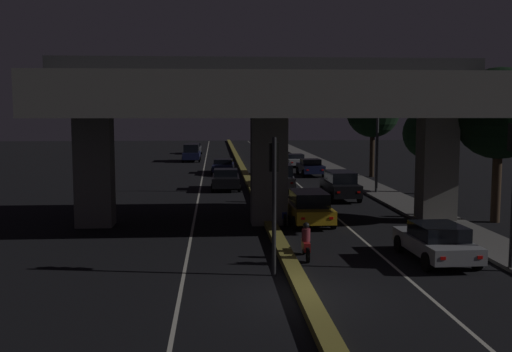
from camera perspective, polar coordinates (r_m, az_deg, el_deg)
name	(u,v)px	position (r m, az deg, el deg)	size (l,w,h in m)	color
ground_plane	(304,296)	(18.32, 4.59, -11.31)	(200.00, 200.00, 0.00)	black
lane_line_left_inner	(203,175)	(52.58, -5.10, 0.08)	(0.12, 126.00, 0.00)	beige
lane_line_right_inner	(287,175)	(52.95, 2.96, 0.14)	(0.12, 126.00, 0.00)	beige
median_divider	(245,173)	(52.62, -1.06, 0.25)	(0.56, 126.00, 0.26)	olive
sidewalk_right	(361,183)	(46.98, 9.96, -0.62)	(2.37, 126.00, 0.13)	#5B5956
elevated_overpass	(269,103)	(29.16, 1.25, 6.99)	(21.21, 9.22, 8.11)	slate
traffic_light_left_of_median	(274,181)	(19.92, 1.71, -0.51)	(0.30, 0.49, 4.66)	black
street_lamp	(372,116)	(40.62, 11.00, 5.63)	(2.79, 0.32, 8.87)	#2D2D30
car_silver_lead	(436,241)	(23.15, 16.80, -5.97)	(2.10, 4.45, 1.40)	gray
car_taxi_yellow_second	(309,207)	(29.66, 5.07, -2.92)	(2.05, 4.60, 1.61)	gold
car_black_third	(340,185)	(38.06, 8.02, -0.83)	(1.96, 4.67, 1.79)	black
car_silver_fourth	(279,175)	(43.40, 2.21, 0.07)	(2.13, 4.84, 1.77)	gray
car_dark_blue_fifth	(310,167)	(52.02, 5.20, 0.85)	(2.09, 4.21, 1.47)	#141938
car_silver_sixth	(295,160)	(60.77, 3.72, 1.52)	(2.14, 4.27, 1.29)	gray
car_black_lead_oncoming	(226,179)	(42.52, -2.90, -0.32)	(2.07, 4.06, 1.48)	black
car_dark_blue_second_oncoming	(223,166)	(54.16, -3.14, 0.97)	(2.17, 4.62, 1.28)	#141938
car_dark_blue_third_oncoming	(192,152)	(67.48, -6.15, 2.26)	(2.04, 4.48, 1.95)	#141938
car_silver_fourth_oncoming	(195,148)	(80.30, -5.87, 2.67)	(2.04, 4.03, 1.41)	gray
motorcycle_red_filtering_near	(306,243)	(22.65, 4.78, -6.38)	(0.33, 1.84, 1.38)	black
motorcycle_blue_filtering_mid	(284,212)	(29.34, 2.65, -3.45)	(0.32, 1.78, 1.45)	black
motorcycle_black_filtering_far	(267,193)	(36.51, 1.08, -1.59)	(0.34, 1.78, 1.40)	black
pedestrian_on_sidewalk	(445,199)	(32.77, 17.55, -2.11)	(0.38, 0.38, 1.68)	black
roadside_tree_kerbside_near	(499,114)	(31.86, 22.17, 5.51)	(4.52, 4.52, 7.69)	#38281C
roadside_tree_kerbside_mid	(429,134)	(41.68, 16.13, 3.89)	(3.45, 3.45, 5.81)	#38281C
roadside_tree_kerbside_far	(373,111)	(51.71, 11.07, 6.11)	(4.52, 4.52, 7.88)	#2D2116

